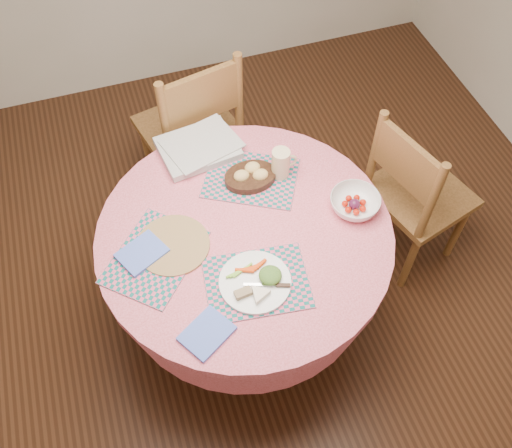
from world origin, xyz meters
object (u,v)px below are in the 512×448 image
Objects in this scene: bread_bowl at (251,176)px; latte_mug at (281,163)px; dining_table at (245,257)px; wicker_trivet at (173,245)px; chair_right at (414,193)px; dinner_plate at (257,282)px; chair_back at (193,129)px; fruit_bowl at (355,203)px.

latte_mug reaches higher than bread_bowl.
wicker_trivet is (-0.30, 0.02, 0.20)m from dining_table.
chair_right is 6.85× the size of latte_mug.
dinner_plate is (0.27, -0.28, 0.02)m from wicker_trivet.
dinner_plate is at bearing -96.73° from dining_table.
fruit_bowl is (0.49, -0.88, 0.24)m from chair_back.
chair_right is 0.74m from latte_mug.
wicker_trivet is at bearing 78.53° from chair_right.
fruit_bowl is (0.37, -0.29, -0.00)m from bread_bowl.
dining_table is 4.13× the size of wicker_trivet.
wicker_trivet is at bearing 175.67° from dining_table.
chair_right reaches higher than fruit_bowl.
dining_table is at bearing -113.25° from bread_bowl.
dining_table is at bearing -4.33° from wicker_trivet.
wicker_trivet is at bearing 133.94° from dinner_plate.
dining_table is at bearing 176.32° from fruit_bowl.
bread_bowl reaches higher than dining_table.
chair_back is at bearing 101.78° from bread_bowl.
chair_back reaches higher than bread_bowl.
wicker_trivet is 1.30× the size of bread_bowl.
bread_bowl reaches higher than fruit_bowl.
bread_bowl reaches higher than dinner_plate.
fruit_bowl is at bearing -37.63° from bread_bowl.
fruit_bowl is (-0.43, -0.15, 0.28)m from chair_right.
chair_back is 1.13m from dinner_plate.
dinner_plate is 1.22× the size of bread_bowl.
latte_mug reaches higher than dining_table.
bread_bowl is (-0.79, 0.13, 0.28)m from chair_right.
fruit_bowl is (0.78, -0.05, 0.03)m from wicker_trivet.
chair_right is at bearing 128.73° from chair_back.
chair_right is 0.93× the size of chair_back.
bread_bowl is 1.62× the size of latte_mug.
chair_back is at bearing 113.29° from latte_mug.
chair_right is at bearing 21.88° from dinner_plate.
dining_table is 0.36m from bread_bowl.
chair_right is 1.23m from wicker_trivet.
chair_back is 3.70× the size of dinner_plate.
latte_mug is (0.25, 0.24, 0.27)m from dining_table.
wicker_trivet is (-0.28, -0.83, 0.21)m from chair_back.
chair_back is at bearing 35.42° from chair_right.
wicker_trivet is 0.39m from dinner_plate.
chair_right is 1.04m from dinner_plate.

